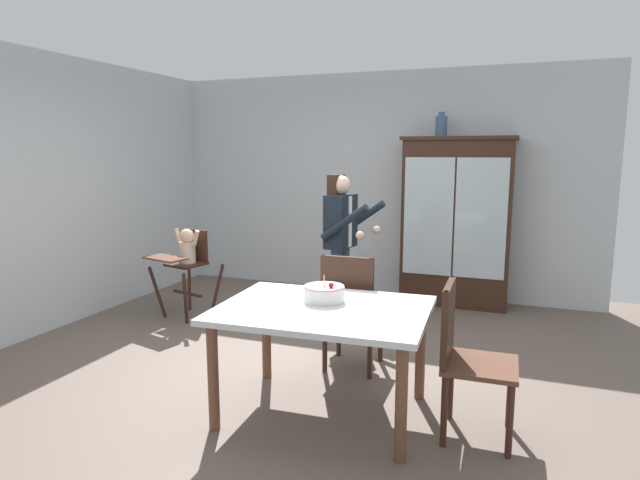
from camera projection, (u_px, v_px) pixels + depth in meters
The scene contains 11 objects.
ground_plane at pixel (292, 367), 4.40m from camera, with size 6.24×6.24×0.00m, color #66564C.
wall_back at pixel (376, 184), 6.61m from camera, with size 5.32×0.06×2.70m, color silver.
wall_left at pixel (38, 194), 5.10m from camera, with size 0.06×5.32×2.70m, color silver.
china_cabinet at pixel (456, 222), 6.07m from camera, with size 1.25×0.48×1.92m.
ceramic_vase at pixel (441, 126), 5.97m from camera, with size 0.13×0.13×0.27m.
high_chair_with_toddler at pixel (186, 256), 5.66m from camera, with size 0.70×0.78×0.95m.
adult_person at pixel (341, 232), 5.23m from camera, with size 0.55×0.53×1.53m.
dining_table at pixel (323, 321), 3.52m from camera, with size 1.42×1.08×0.74m.
birthday_cake at pixel (324, 293), 3.64m from camera, with size 0.28×0.28×0.19m.
dining_chair_far_side at pixel (350, 305), 4.22m from camera, with size 0.45×0.45×0.96m.
dining_chair_right_end at pixel (463, 349), 3.27m from camera, with size 0.45×0.45×0.96m.
Camera 1 is at (1.70, -3.82, 1.75)m, focal length 30.02 mm.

